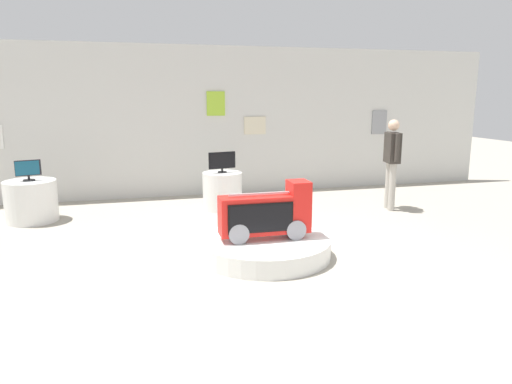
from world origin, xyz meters
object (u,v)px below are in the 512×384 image
at_px(display_pedestal_center_rear, 31,201).
at_px(shopper_browsing_near_truck, 392,157).
at_px(tv_on_left_rear, 222,161).
at_px(novelty_firetruck_tv, 266,216).
at_px(tv_on_center_rear, 28,170).
at_px(main_display_pedestal, 264,247).
at_px(display_pedestal_left_rear, 222,191).

distance_m(display_pedestal_center_rear, shopper_browsing_near_truck, 6.26).
distance_m(tv_on_left_rear, display_pedestal_center_rear, 3.26).
distance_m(novelty_firetruck_tv, display_pedestal_center_rear, 4.23).
xyz_separation_m(tv_on_center_rear, shopper_browsing_near_truck, (6.18, -0.76, 0.09)).
bearing_deg(novelty_firetruck_tv, main_display_pedestal, 162.73).
bearing_deg(novelty_firetruck_tv, display_pedestal_left_rear, 91.34).
xyz_separation_m(display_pedestal_center_rear, tv_on_center_rear, (-0.00, -0.00, 0.53)).
bearing_deg(shopper_browsing_near_truck, display_pedestal_center_rear, 172.96).
distance_m(tv_on_left_rear, shopper_browsing_near_truck, 3.06).
distance_m(display_pedestal_left_rear, tv_on_center_rear, 3.26).
relative_size(main_display_pedestal, tv_on_center_rear, 4.42).
xyz_separation_m(main_display_pedestal, display_pedestal_left_rear, (-0.04, 2.67, 0.22)).
distance_m(main_display_pedestal, display_pedestal_left_rear, 2.68).
relative_size(display_pedestal_center_rear, shopper_browsing_near_truck, 0.50).
xyz_separation_m(novelty_firetruck_tv, shopper_browsing_near_truck, (2.90, 1.90, 0.41)).
bearing_deg(tv_on_center_rear, main_display_pedestal, -39.18).
height_order(tv_on_left_rear, shopper_browsing_near_truck, shopper_browsing_near_truck).
relative_size(main_display_pedestal, display_pedestal_left_rear, 2.39).
distance_m(novelty_firetruck_tv, shopper_browsing_near_truck, 3.49).
height_order(display_pedestal_left_rear, tv_on_center_rear, tv_on_center_rear).
xyz_separation_m(tv_on_left_rear, shopper_browsing_near_truck, (2.97, -0.77, 0.07)).
relative_size(novelty_firetruck_tv, tv_on_left_rear, 2.34).
distance_m(main_display_pedestal, display_pedestal_center_rear, 4.21).
bearing_deg(display_pedestal_left_rear, tv_on_left_rear, -100.60).
relative_size(tv_on_left_rear, shopper_browsing_near_truck, 0.31).
xyz_separation_m(main_display_pedestal, display_pedestal_center_rear, (-3.26, 2.66, 0.22)).
relative_size(tv_on_left_rear, display_pedestal_center_rear, 0.61).
relative_size(novelty_firetruck_tv, display_pedestal_center_rear, 1.42).
height_order(tv_on_center_rear, shopper_browsing_near_truck, shopper_browsing_near_truck).
height_order(novelty_firetruck_tv, tv_on_center_rear, tv_on_center_rear).
distance_m(main_display_pedestal, tv_on_center_rear, 4.27).
relative_size(display_pedestal_left_rear, display_pedestal_center_rear, 0.87).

